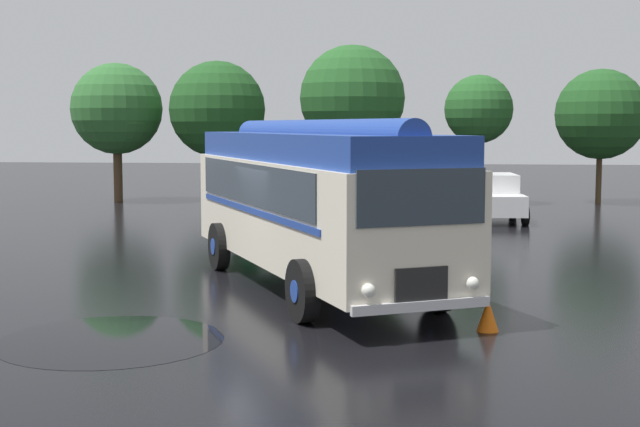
# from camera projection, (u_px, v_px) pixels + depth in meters

# --- Properties ---
(ground_plane) EXTENTS (120.00, 120.00, 0.00)m
(ground_plane) POSITION_uv_depth(u_px,v_px,m) (286.00, 289.00, 18.41)
(ground_plane) COLOR black
(vintage_bus) EXTENTS (6.61, 10.14, 3.49)m
(vintage_bus) POSITION_uv_depth(u_px,v_px,m) (313.00, 197.00, 18.44)
(vintage_bus) COLOR silver
(vintage_bus) RESTS_ON ground
(car_near_left) EXTENTS (2.02, 4.23, 1.66)m
(car_near_left) POSITION_uv_depth(u_px,v_px,m) (265.00, 194.00, 32.83)
(car_near_left) COLOR #144C28
(car_near_left) RESTS_ON ground
(car_mid_left) EXTENTS (2.16, 4.30, 1.66)m
(car_mid_left) POSITION_uv_depth(u_px,v_px,m) (344.00, 195.00, 32.34)
(car_mid_left) COLOR navy
(car_mid_left) RESTS_ON ground
(car_mid_right) EXTENTS (2.07, 4.26, 1.66)m
(car_mid_right) POSITION_uv_depth(u_px,v_px,m) (418.00, 195.00, 32.18)
(car_mid_right) COLOR #4C5156
(car_mid_right) RESTS_ON ground
(car_far_right) EXTENTS (2.11, 4.27, 1.66)m
(car_far_right) POSITION_uv_depth(u_px,v_px,m) (494.00, 197.00, 31.44)
(car_far_right) COLOR silver
(car_far_right) RESTS_ON ground
(tree_far_left) EXTENTS (3.99, 3.99, 6.09)m
(tree_far_left) POSITION_uv_depth(u_px,v_px,m) (118.00, 111.00, 38.90)
(tree_far_left) COLOR #4C3823
(tree_far_left) RESTS_ON ground
(tree_left_of_centre) EXTENTS (4.17, 4.17, 6.15)m
(tree_left_of_centre) POSITION_uv_depth(u_px,v_px,m) (217.00, 111.00, 38.49)
(tree_left_of_centre) COLOR #4C3823
(tree_left_of_centre) RESTS_ON ground
(tree_centre) EXTENTS (4.61, 4.61, 6.87)m
(tree_centre) POSITION_uv_depth(u_px,v_px,m) (353.00, 97.00, 38.90)
(tree_centre) COLOR #4C3823
(tree_centre) RESTS_ON ground
(tree_right_of_centre) EXTENTS (2.90, 2.90, 5.50)m
(tree_right_of_centre) POSITION_uv_depth(u_px,v_px,m) (479.00, 110.00, 37.55)
(tree_right_of_centre) COLOR #4C3823
(tree_right_of_centre) RESTS_ON ground
(tree_far_right) EXTENTS (3.86, 3.86, 5.77)m
(tree_far_right) POSITION_uv_depth(u_px,v_px,m) (602.00, 112.00, 37.95)
(tree_far_right) COLOR #4C3823
(tree_far_right) RESTS_ON ground
(traffic_cone) EXTENTS (0.36, 0.36, 0.55)m
(traffic_cone) POSITION_uv_depth(u_px,v_px,m) (488.00, 315.00, 14.63)
(traffic_cone) COLOR orange
(traffic_cone) RESTS_ON ground
(puddle_patch) EXTENTS (3.56, 3.56, 0.01)m
(puddle_patch) POSITION_uv_depth(u_px,v_px,m) (111.00, 340.00, 14.03)
(puddle_patch) COLOR black
(puddle_patch) RESTS_ON ground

